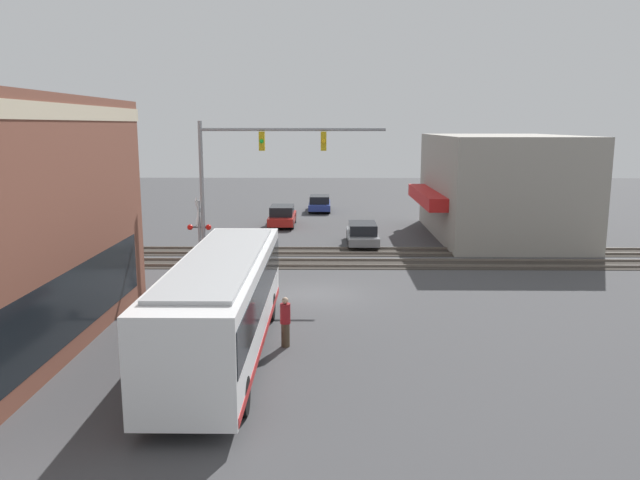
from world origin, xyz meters
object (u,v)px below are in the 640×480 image
(city_bus, at_px, (223,301))
(crossing_signal, at_px, (199,227))
(parked_car_blue, at_px, (320,204))
(pedestrian_near_bus, at_px, (285,322))
(parked_car_red, at_px, (282,216))
(parked_car_grey, at_px, (362,234))

(city_bus, height_order, crossing_signal, crossing_signal)
(parked_car_blue, bearing_deg, city_bus, 175.57)
(city_bus, distance_m, pedestrian_near_bus, 2.27)
(crossing_signal, xyz_separation_m, pedestrian_near_bus, (-10.32, -4.88, -1.44))
(city_bus, xyz_separation_m, parked_car_red, (25.75, -0.00, -1.09))
(city_bus, bearing_deg, parked_car_red, -0.00)
(city_bus, bearing_deg, crossing_signal, 14.98)
(parked_car_red, height_order, parked_car_blue, parked_car_red)
(crossing_signal, bearing_deg, parked_car_blue, -14.02)
(crossing_signal, distance_m, parked_car_grey, 11.39)
(crossing_signal, distance_m, parked_car_blue, 23.11)
(parked_car_red, relative_size, parked_car_blue, 1.05)
(city_bus, relative_size, pedestrian_near_bus, 7.02)
(parked_car_blue, height_order, pedestrian_near_bus, pedestrian_near_bus)
(parked_car_grey, bearing_deg, city_bus, 163.89)
(parked_car_grey, xyz_separation_m, parked_car_red, (7.05, 5.40, 0.05))
(parked_car_grey, distance_m, pedestrian_near_bus, 18.20)
(parked_car_grey, bearing_deg, pedestrian_near_bus, 168.89)
(parked_car_red, bearing_deg, parked_car_blue, -18.48)
(parked_car_grey, height_order, parked_car_blue, parked_car_grey)
(parked_car_grey, xyz_separation_m, pedestrian_near_bus, (-17.86, 3.51, 0.22))
(crossing_signal, relative_size, parked_car_blue, 0.85)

